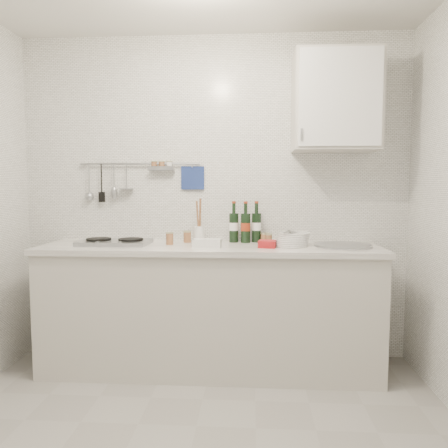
{
  "coord_description": "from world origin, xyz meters",
  "views": [
    {
      "loc": [
        0.31,
        -2.02,
        1.35
      ],
      "look_at": [
        0.12,
        0.9,
        1.09
      ],
      "focal_mm": 35.0,
      "sensor_mm": 36.0,
      "label": 1
    }
  ],
  "objects_px": {
    "wine_bottles": "(245,222)",
    "utensil_crock": "(199,232)",
    "plate_stack_hob": "(119,243)",
    "plate_stack_sink": "(292,239)",
    "wall_cabinet": "(336,102)"
  },
  "relations": [
    {
      "from": "wine_bottles",
      "to": "plate_stack_sink",
      "type": "bearing_deg",
      "value": -26.55
    },
    {
      "from": "wall_cabinet",
      "to": "utensil_crock",
      "type": "bearing_deg",
      "value": 177.77
    },
    {
      "from": "plate_stack_hob",
      "to": "wine_bottles",
      "type": "bearing_deg",
      "value": 10.88
    },
    {
      "from": "plate_stack_hob",
      "to": "plate_stack_sink",
      "type": "height_order",
      "value": "plate_stack_sink"
    },
    {
      "from": "plate_stack_hob",
      "to": "wine_bottles",
      "type": "distance_m",
      "value": 0.95
    },
    {
      "from": "plate_stack_sink",
      "to": "wall_cabinet",
      "type": "bearing_deg",
      "value": 19.15
    },
    {
      "from": "wall_cabinet",
      "to": "utensil_crock",
      "type": "height_order",
      "value": "wall_cabinet"
    },
    {
      "from": "plate_stack_hob",
      "to": "plate_stack_sink",
      "type": "distance_m",
      "value": 1.26
    },
    {
      "from": "wine_bottles",
      "to": "utensil_crock",
      "type": "height_order",
      "value": "utensil_crock"
    },
    {
      "from": "wall_cabinet",
      "to": "wine_bottles",
      "type": "relative_size",
      "value": 2.26
    },
    {
      "from": "plate_stack_hob",
      "to": "plate_stack_sink",
      "type": "bearing_deg",
      "value": 0.4
    },
    {
      "from": "plate_stack_hob",
      "to": "wine_bottles",
      "type": "height_order",
      "value": "wine_bottles"
    },
    {
      "from": "wall_cabinet",
      "to": "plate_stack_hob",
      "type": "height_order",
      "value": "wall_cabinet"
    },
    {
      "from": "wine_bottles",
      "to": "utensil_crock",
      "type": "relative_size",
      "value": 0.93
    },
    {
      "from": "wall_cabinet",
      "to": "plate_stack_hob",
      "type": "relative_size",
      "value": 2.86
    }
  ]
}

